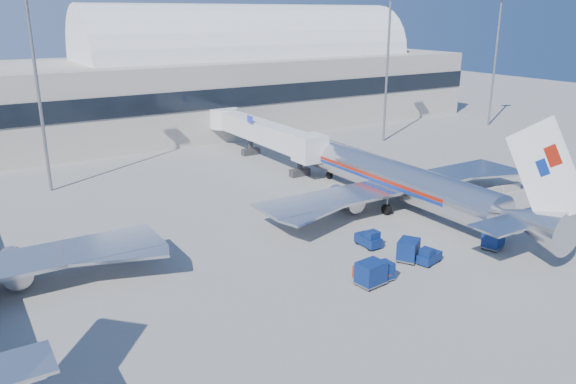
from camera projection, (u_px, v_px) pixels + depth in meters
ground at (350, 241)px, 50.28m from camera, size 260.00×260.00×0.00m
terminal at (58, 94)px, 86.49m from camera, size 170.00×28.15×21.00m
airliner_main at (401, 181)px, 58.05m from camera, size 32.00×37.26×12.07m
jetbridge_near at (258, 130)px, 77.84m from camera, size 4.40×27.50×6.25m
mast_west at (34, 59)px, 60.04m from camera, size 2.00×1.20×22.60m
mast_east at (388, 45)px, 85.12m from camera, size 2.00×1.20×22.60m
mast_far_east at (497, 41)px, 97.65m from camera, size 2.00×1.20×22.60m
barrier_near at (470, 197)px, 60.79m from camera, size 3.00×0.55×0.90m
barrier_mid at (491, 192)px, 62.44m from camera, size 3.00×0.55×0.90m
barrier_far at (510, 188)px, 64.10m from camera, size 3.00×0.55×0.90m
tug_lead at (429, 256)px, 45.50m from camera, size 2.42×1.62×1.44m
tug_right at (498, 220)px, 53.53m from camera, size 2.32×2.31×1.42m
tug_left at (369, 239)px, 48.77m from camera, size 1.23×2.44×1.59m
cart_train_a at (408, 250)px, 46.00m from camera, size 2.57×2.41×1.81m
cart_train_b at (382, 271)px, 42.58m from camera, size 1.69×1.30×1.47m
cart_train_c at (371, 273)px, 41.78m from camera, size 2.30×1.86×1.87m
cart_solo_near at (493, 239)px, 48.41m from camera, size 2.25×1.95×1.68m
cart_solo_far at (537, 219)px, 52.96m from camera, size 2.48×2.27×1.77m
cart_open_red at (372, 276)px, 42.45m from camera, size 2.55×1.84×0.66m
ramp_worker at (563, 232)px, 50.00m from camera, size 0.74×0.71×1.71m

